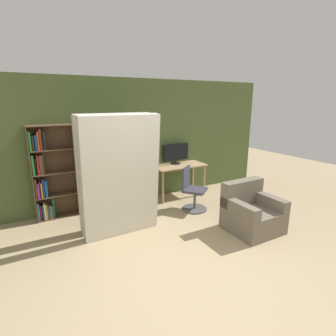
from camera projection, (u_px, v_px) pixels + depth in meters
ground_plane at (195, 283)px, 3.31m from camera, size 16.00×16.00×0.00m
wall_back at (113, 143)px, 5.59m from camera, size 8.00×0.06×2.70m
desk at (179, 170)px, 6.18m from camera, size 1.25×0.59×0.76m
monitor at (176, 153)px, 6.22m from camera, size 0.69×0.24×0.49m
office_chair at (192, 193)px, 5.47m from camera, size 0.62×0.62×0.91m
bookshelf at (49, 174)px, 4.96m from camera, size 0.78×0.28×1.80m
mattress_near at (122, 177)px, 4.27m from camera, size 1.27×0.36×2.04m
mattress_far at (116, 173)px, 4.51m from camera, size 1.27×0.27×2.04m
armchair at (251, 212)px, 4.61m from camera, size 0.85×0.80×0.85m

